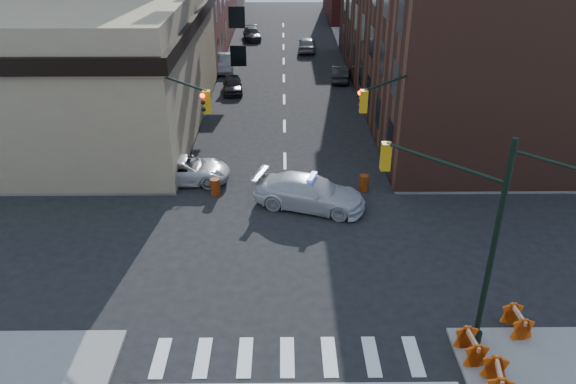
{
  "coord_description": "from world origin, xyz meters",
  "views": [
    {
      "loc": [
        -0.12,
        -21.71,
        14.47
      ],
      "look_at": [
        0.11,
        1.65,
        2.2
      ],
      "focal_mm": 35.0,
      "sensor_mm": 36.0,
      "label": 1
    }
  ],
  "objects_px": {
    "parked_car_wfar": "(225,63)",
    "barrel_road": "(364,183)",
    "parked_car_enear": "(340,73)",
    "pedestrian_a": "(134,173)",
    "police_car": "(310,192)",
    "barrel_bank": "(215,187)",
    "barricade_nw_a": "(124,166)",
    "barricade_se_a": "(517,322)",
    "pickup": "(183,170)",
    "parked_car_wnear": "(232,84)",
    "pedestrian_b": "(116,163)"
  },
  "relations": [
    {
      "from": "pickup",
      "to": "parked_car_wnear",
      "type": "height_order",
      "value": "pickup"
    },
    {
      "from": "barrel_bank",
      "to": "barricade_nw_a",
      "type": "distance_m",
      "value": 6.05
    },
    {
      "from": "parked_car_enear",
      "to": "barrel_bank",
      "type": "relative_size",
      "value": 4.35
    },
    {
      "from": "parked_car_wfar",
      "to": "barrel_road",
      "type": "bearing_deg",
      "value": -71.21
    },
    {
      "from": "parked_car_wnear",
      "to": "barrel_bank",
      "type": "height_order",
      "value": "parked_car_wnear"
    },
    {
      "from": "pedestrian_a",
      "to": "pedestrian_b",
      "type": "xyz_separation_m",
      "value": [
        -1.38,
        1.47,
        -0.03
      ]
    },
    {
      "from": "barricade_nw_a",
      "to": "parked_car_wnear",
      "type": "bearing_deg",
      "value": 61.72
    },
    {
      "from": "pickup",
      "to": "barricade_se_a",
      "type": "height_order",
      "value": "pickup"
    },
    {
      "from": "barrel_road",
      "to": "parked_car_wnear",
      "type": "bearing_deg",
      "value": 115.75
    },
    {
      "from": "police_car",
      "to": "parked_car_wfar",
      "type": "relative_size",
      "value": 1.27
    },
    {
      "from": "barricade_se_a",
      "to": "pickup",
      "type": "bearing_deg",
      "value": 43.43
    },
    {
      "from": "barricade_se_a",
      "to": "barricade_nw_a",
      "type": "relative_size",
      "value": 0.94
    },
    {
      "from": "barricade_se_a",
      "to": "pedestrian_a",
      "type": "bearing_deg",
      "value": 50.26
    },
    {
      "from": "police_car",
      "to": "barrel_bank",
      "type": "relative_size",
      "value": 6.21
    },
    {
      "from": "parked_car_wnear",
      "to": "parked_car_wfar",
      "type": "bearing_deg",
      "value": 94.13
    },
    {
      "from": "pedestrian_a",
      "to": "parked_car_enear",
      "type": "bearing_deg",
      "value": 74.44
    },
    {
      "from": "parked_car_wnear",
      "to": "pedestrian_a",
      "type": "height_order",
      "value": "pedestrian_a"
    },
    {
      "from": "parked_car_wnear",
      "to": "pedestrian_a",
      "type": "bearing_deg",
      "value": -108.83
    },
    {
      "from": "barricade_nw_a",
      "to": "barrel_road",
      "type": "bearing_deg",
      "value": -18.94
    },
    {
      "from": "parked_car_wnear",
      "to": "barricade_se_a",
      "type": "xyz_separation_m",
      "value": [
        12.81,
        -29.68,
        -0.07
      ]
    },
    {
      "from": "parked_car_enear",
      "to": "pickup",
      "type": "bearing_deg",
      "value": 67.64
    },
    {
      "from": "pedestrian_b",
      "to": "barricade_nw_a",
      "type": "xyz_separation_m",
      "value": [
        0.33,
        0.29,
        -0.34
      ]
    },
    {
      "from": "parked_car_wfar",
      "to": "pedestrian_a",
      "type": "distance_m",
      "value": 24.54
    },
    {
      "from": "parked_car_enear",
      "to": "barricade_nw_a",
      "type": "height_order",
      "value": "parked_car_enear"
    },
    {
      "from": "pedestrian_a",
      "to": "barrel_bank",
      "type": "xyz_separation_m",
      "value": [
        4.5,
        -0.64,
        -0.53
      ]
    },
    {
      "from": "pickup",
      "to": "pedestrian_b",
      "type": "bearing_deg",
      "value": 82.88
    },
    {
      "from": "police_car",
      "to": "pickup",
      "type": "distance_m",
      "value": 7.72
    },
    {
      "from": "parked_car_enear",
      "to": "pedestrian_a",
      "type": "bearing_deg",
      "value": 63.61
    },
    {
      "from": "parked_car_enear",
      "to": "barrel_bank",
      "type": "xyz_separation_m",
      "value": [
        -8.85,
        -21.62,
        -0.2
      ]
    },
    {
      "from": "pickup",
      "to": "barricade_nw_a",
      "type": "height_order",
      "value": "pickup"
    },
    {
      "from": "barrel_road",
      "to": "barrel_bank",
      "type": "relative_size",
      "value": 0.97
    },
    {
      "from": "parked_car_wfar",
      "to": "pickup",
      "type": "bearing_deg",
      "value": -93.78
    },
    {
      "from": "pedestrian_a",
      "to": "barricade_se_a",
      "type": "bearing_deg",
      "value": -18.43
    },
    {
      "from": "police_car",
      "to": "parked_car_wnear",
      "type": "bearing_deg",
      "value": 33.98
    },
    {
      "from": "police_car",
      "to": "parked_car_enear",
      "type": "distance_m",
      "value": 23.36
    },
    {
      "from": "pedestrian_a",
      "to": "barricade_se_a",
      "type": "distance_m",
      "value": 20.64
    },
    {
      "from": "parked_car_wnear",
      "to": "barrel_bank",
      "type": "xyz_separation_m",
      "value": [
        0.48,
        -18.38,
        -0.19
      ]
    },
    {
      "from": "barricade_se_a",
      "to": "barrel_road",
      "type": "bearing_deg",
      "value": 15.07
    },
    {
      "from": "pickup",
      "to": "barrel_road",
      "type": "relative_size",
      "value": 5.76
    },
    {
      "from": "parked_car_wfar",
      "to": "barrel_road",
      "type": "height_order",
      "value": "parked_car_wfar"
    },
    {
      "from": "police_car",
      "to": "barricade_se_a",
      "type": "relative_size",
      "value": 4.89
    },
    {
      "from": "barricade_nw_a",
      "to": "barricade_se_a",
      "type": "bearing_deg",
      "value": -48.11
    },
    {
      "from": "parked_car_wnear",
      "to": "barricade_nw_a",
      "type": "xyz_separation_m",
      "value": [
        -5.08,
        -15.98,
        -0.03
      ]
    },
    {
      "from": "police_car",
      "to": "parked_car_wnear",
      "type": "height_order",
      "value": "police_car"
    },
    {
      "from": "pickup",
      "to": "pedestrian_b",
      "type": "xyz_separation_m",
      "value": [
        -3.92,
        0.45,
        0.23
      ]
    },
    {
      "from": "parked_car_wfar",
      "to": "pedestrian_b",
      "type": "distance_m",
      "value": 23.29
    },
    {
      "from": "parked_car_wfar",
      "to": "barrel_bank",
      "type": "xyz_separation_m",
      "value": [
        1.67,
        -25.02,
        -0.29
      ]
    },
    {
      "from": "parked_car_wfar",
      "to": "parked_car_enear",
      "type": "relative_size",
      "value": 1.13
    },
    {
      "from": "pedestrian_a",
      "to": "barricade_se_a",
      "type": "xyz_separation_m",
      "value": [
        16.84,
        -11.94,
        -0.4
      ]
    },
    {
      "from": "pedestrian_a",
      "to": "barricade_nw_a",
      "type": "distance_m",
      "value": 2.08
    }
  ]
}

